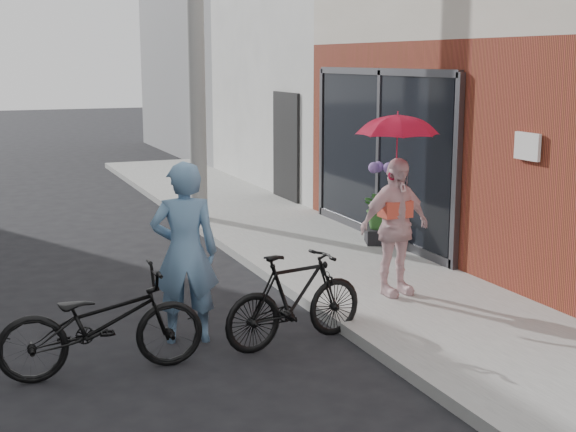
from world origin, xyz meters
TOP-DOWN VIEW (x-y plane):
  - ground at (0.00, 0.00)m, footprint 80.00×80.00m
  - sidewalk at (2.10, 2.00)m, footprint 2.20×24.00m
  - curb at (0.94, 2.00)m, footprint 0.12×24.00m
  - plaster_building at (7.20, 9.00)m, footprint 8.00×6.00m
  - east_building_far at (7.20, 16.00)m, footprint 8.00×8.00m
  - utility_pole at (1.10, 6.00)m, footprint 0.28×0.28m
  - officer at (-0.62, 0.54)m, footprint 0.74×0.57m
  - bike_left at (-1.53, -0.01)m, footprint 1.83×0.70m
  - bike_right at (0.34, 0.04)m, footprint 1.60×0.70m
  - kimono_woman at (1.89, 0.83)m, footprint 0.96×0.50m
  - parasol at (1.89, 0.83)m, footprint 0.87×0.87m
  - planter at (3.00, 3.15)m, footprint 0.54×0.54m
  - potted_plant at (3.00, 3.15)m, footprint 0.57×0.50m

SIDE VIEW (x-z plane):
  - ground at x=0.00m, z-range 0.00..0.00m
  - sidewalk at x=2.10m, z-range 0.00..0.12m
  - curb at x=0.94m, z-range 0.00..0.12m
  - planter at x=3.00m, z-range 0.12..0.34m
  - bike_right at x=0.34m, z-range 0.00..0.93m
  - bike_left at x=-1.53m, z-range 0.00..0.95m
  - potted_plant at x=3.00m, z-range 0.34..0.97m
  - officer at x=-0.62m, z-range 0.00..1.80m
  - kimono_woman at x=1.89m, z-range 0.12..1.68m
  - parasol at x=1.89m, z-range 1.68..2.45m
  - plaster_building at x=7.20m, z-range 0.00..7.00m
  - east_building_far at x=7.20m, z-range 0.00..7.00m
  - utility_pole at x=1.10m, z-range 0.00..7.00m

